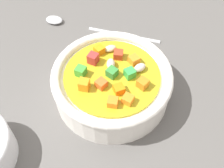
# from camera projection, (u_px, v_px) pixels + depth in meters

# --- Properties ---
(ground_plane) EXTENTS (1.40, 1.40, 0.02)m
(ground_plane) POSITION_uv_depth(u_px,v_px,m) (112.00, 97.00, 0.47)
(ground_plane) COLOR #565451
(soup_bowl_main) EXTENTS (0.19, 0.19, 0.07)m
(soup_bowl_main) POSITION_uv_depth(u_px,v_px,m) (112.00, 83.00, 0.44)
(soup_bowl_main) COLOR white
(soup_bowl_main) RESTS_ON ground_plane
(spoon) EXTENTS (0.24, 0.02, 0.01)m
(spoon) POSITION_uv_depth(u_px,v_px,m) (83.00, 26.00, 0.56)
(spoon) COLOR silver
(spoon) RESTS_ON ground_plane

